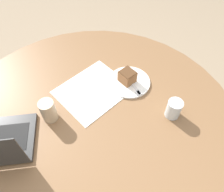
# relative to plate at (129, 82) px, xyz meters

# --- Properties ---
(ground_plane) EXTENTS (12.00, 12.00, 0.00)m
(ground_plane) POSITION_rel_plate_xyz_m (-0.30, 0.00, -0.71)
(ground_plane) COLOR gray
(dining_table) EXTENTS (1.38, 1.38, 0.71)m
(dining_table) POSITION_rel_plate_xyz_m (-0.30, 0.00, -0.09)
(dining_table) COLOR brown
(dining_table) RESTS_ON ground_plane
(paper_document) EXTENTS (0.38, 0.33, 0.00)m
(paper_document) POSITION_rel_plate_xyz_m (-0.15, 0.12, -0.00)
(paper_document) COLOR white
(paper_document) RESTS_ON dining_table
(plate) EXTENTS (0.22, 0.22, 0.01)m
(plate) POSITION_rel_plate_xyz_m (0.00, 0.00, 0.00)
(plate) COLOR white
(plate) RESTS_ON dining_table
(cake_slice) EXTENTS (0.08, 0.09, 0.07)m
(cake_slice) POSITION_rel_plate_xyz_m (-0.00, 0.01, 0.04)
(cake_slice) COLOR brown
(cake_slice) RESTS_ON plate
(fork) EXTENTS (0.10, 0.16, 0.00)m
(fork) POSITION_rel_plate_xyz_m (-0.01, -0.04, 0.01)
(fork) COLOR silver
(fork) RESTS_ON plate
(coffee_glass) EXTENTS (0.07, 0.07, 0.11)m
(coffee_glass) POSITION_rel_plate_xyz_m (-0.40, 0.17, 0.05)
(coffee_glass) COLOR #C6AD89
(coffee_glass) RESTS_ON dining_table
(water_glass) EXTENTS (0.07, 0.07, 0.09)m
(water_glass) POSITION_rel_plate_xyz_m (-0.04, -0.27, 0.04)
(water_glass) COLOR silver
(water_glass) RESTS_ON dining_table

